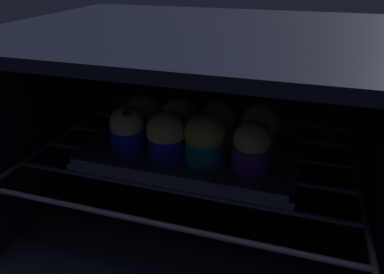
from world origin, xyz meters
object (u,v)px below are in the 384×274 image
(muffin_row1_col0, at_px, (143,115))
(muffin_row0_col3, at_px, (252,147))
(muffin_row0_col2, at_px, (205,139))
(muffin_row0_col1, at_px, (166,136))
(baking_tray, at_px, (192,151))
(muffin_row1_col1, at_px, (179,119))
(muffin_row0_col0, at_px, (128,130))
(muffin_row1_col2, at_px, (218,123))
(muffin_row1_col3, at_px, (260,128))

(muffin_row1_col0, bearing_deg, muffin_row0_col3, -16.87)
(muffin_row0_col2, relative_size, muffin_row1_col0, 1.07)
(muffin_row0_col1, xyz_separation_m, muffin_row0_col2, (0.06, 0.00, 0.00))
(baking_tray, xyz_separation_m, muffin_row1_col1, (-0.04, 0.04, 0.04))
(baking_tray, relative_size, muffin_row0_col0, 4.55)
(muffin_row1_col2, bearing_deg, muffin_row0_col0, -152.93)
(muffin_row0_col2, distance_m, muffin_row1_col1, 0.10)
(muffin_row0_col3, xyz_separation_m, muffin_row1_col2, (-0.07, 0.07, 0.00))
(muffin_row1_col3, bearing_deg, muffin_row1_col2, -178.24)
(muffin_row1_col0, distance_m, muffin_row1_col1, 0.07)
(muffin_row0_col2, xyz_separation_m, muffin_row1_col3, (0.08, 0.07, -0.00))
(muffin_row1_col0, relative_size, muffin_row1_col2, 0.96)
(baking_tray, bearing_deg, muffin_row1_col2, 45.23)
(muffin_row0_col0, relative_size, muffin_row1_col1, 1.00)
(muffin_row0_col1, distance_m, muffin_row1_col2, 0.10)
(baking_tray, relative_size, muffin_row0_col2, 4.29)
(muffin_row0_col1, bearing_deg, muffin_row0_col0, 177.22)
(baking_tray, relative_size, muffin_row1_col1, 4.54)
(muffin_row0_col0, height_order, muffin_row1_col0, same)
(baking_tray, height_order, muffin_row0_col0, muffin_row0_col0)
(baking_tray, xyz_separation_m, muffin_row0_col2, (0.03, -0.03, 0.04))
(baking_tray, height_order, muffin_row1_col2, muffin_row1_col2)
(baking_tray, relative_size, muffin_row0_col1, 4.47)
(muffin_row1_col0, height_order, muffin_row1_col1, same)
(muffin_row1_col1, distance_m, muffin_row1_col2, 0.07)
(muffin_row0_col0, relative_size, muffin_row1_col3, 0.97)
(baking_tray, distance_m, muffin_row0_col1, 0.07)
(muffin_row0_col2, bearing_deg, muffin_row0_col1, -176.61)
(muffin_row0_col0, xyz_separation_m, muffin_row1_col0, (-0.00, 0.07, -0.00))
(muffin_row0_col2, distance_m, muffin_row1_col2, 0.07)
(baking_tray, bearing_deg, muffin_row1_col0, 163.04)
(muffin_row1_col2, bearing_deg, baking_tray, -134.77)
(muffin_row0_col1, bearing_deg, muffin_row1_col2, 47.43)
(muffin_row0_col1, relative_size, muffin_row1_col3, 0.99)
(muffin_row1_col2, xyz_separation_m, muffin_row1_col3, (0.07, 0.00, -0.00))
(muffin_row1_col0, bearing_deg, muffin_row0_col2, -25.89)
(baking_tray, height_order, muffin_row0_col3, muffin_row0_col3)
(muffin_row1_col0, height_order, muffin_row1_col3, muffin_row1_col3)
(muffin_row0_col2, distance_m, muffin_row0_col3, 0.07)
(muffin_row0_col1, height_order, muffin_row0_col2, muffin_row0_col2)
(muffin_row0_col1, distance_m, muffin_row1_col1, 0.07)
(muffin_row0_col3, distance_m, muffin_row1_col2, 0.10)
(muffin_row0_col0, distance_m, muffin_row1_col2, 0.16)
(baking_tray, relative_size, muffin_row1_col0, 4.57)
(muffin_row0_col2, xyz_separation_m, muffin_row0_col3, (0.07, 0.00, -0.00))
(muffin_row0_col3, relative_size, muffin_row1_col1, 1.00)
(baking_tray, relative_size, muffin_row1_col3, 4.41)
(muffin_row1_col3, bearing_deg, muffin_row0_col3, -92.29)
(baking_tray, xyz_separation_m, muffin_row0_col3, (0.11, -0.03, 0.04))
(muffin_row1_col1, xyz_separation_m, muffin_row1_col3, (0.14, 0.00, 0.00))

